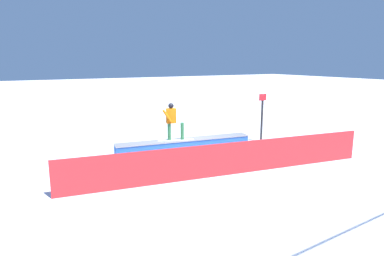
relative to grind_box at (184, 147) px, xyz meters
name	(u,v)px	position (x,y,z in m)	size (l,w,h in m)	color
ground_plane	(185,153)	(0.00, 0.00, -0.28)	(120.00, 120.00, 0.00)	white
grind_box	(184,147)	(0.00, 0.00, 0.00)	(5.74, 1.41, 0.61)	blue
snowboarder	(172,120)	(0.50, -0.10, 1.17)	(1.49, 0.77, 1.52)	silver
safety_fence	(227,159)	(0.00, 3.08, 0.28)	(11.02, 0.06, 1.11)	red
trail_marker	(262,117)	(-4.14, -0.03, 0.93)	(0.40, 0.10, 2.28)	#262628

